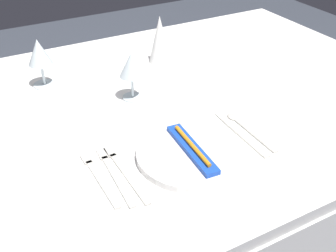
% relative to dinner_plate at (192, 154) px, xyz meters
% --- Properties ---
extents(dining_table, '(1.80, 1.11, 0.74)m').
position_rel_dinner_plate_xyz_m(dining_table, '(-0.01, 0.28, -0.09)').
color(dining_table, white).
rests_on(dining_table, ground).
extents(dinner_plate, '(0.27, 0.27, 0.02)m').
position_rel_dinner_plate_xyz_m(dinner_plate, '(0.00, 0.00, 0.00)').
color(dinner_plate, white).
rests_on(dinner_plate, dining_table).
extents(toothbrush_package, '(0.05, 0.21, 0.02)m').
position_rel_dinner_plate_xyz_m(toothbrush_package, '(-0.00, 0.00, 0.02)').
color(toothbrush_package, blue).
rests_on(toothbrush_package, dinner_plate).
extents(fork_outer, '(0.02, 0.23, 0.00)m').
position_rel_dinner_plate_xyz_m(fork_outer, '(-0.17, 0.03, -0.01)').
color(fork_outer, beige).
rests_on(fork_outer, dining_table).
extents(fork_inner, '(0.03, 0.22, 0.00)m').
position_rel_dinner_plate_xyz_m(fork_inner, '(-0.19, 0.03, -0.01)').
color(fork_inner, beige).
rests_on(fork_inner, dining_table).
extents(fork_salad, '(0.02, 0.21, 0.00)m').
position_rel_dinner_plate_xyz_m(fork_salad, '(-0.23, 0.04, -0.01)').
color(fork_salad, beige).
rests_on(fork_salad, dining_table).
extents(dinner_knife, '(0.02, 0.23, 0.00)m').
position_rel_dinner_plate_xyz_m(dinner_knife, '(0.16, 0.01, -0.01)').
color(dinner_knife, beige).
rests_on(dinner_knife, dining_table).
extents(spoon_soup, '(0.03, 0.20, 0.01)m').
position_rel_dinner_plate_xyz_m(spoon_soup, '(0.19, 0.04, -0.01)').
color(spoon_soup, beige).
rests_on(spoon_soup, dining_table).
extents(wine_glass_centre, '(0.07, 0.07, 0.15)m').
position_rel_dinner_plate_xyz_m(wine_glass_centre, '(-0.00, 0.33, 0.09)').
color(wine_glass_centre, silver).
rests_on(wine_glass_centre, dining_table).
extents(wine_glass_left, '(0.07, 0.07, 0.15)m').
position_rel_dinner_plate_xyz_m(wine_glass_left, '(-0.22, 0.54, 0.10)').
color(wine_glass_left, silver).
rests_on(wine_glass_left, dining_table).
extents(napkin_folded, '(0.08, 0.08, 0.17)m').
position_rel_dinner_plate_xyz_m(napkin_folded, '(0.19, 0.52, 0.07)').
color(napkin_folded, white).
rests_on(napkin_folded, dining_table).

